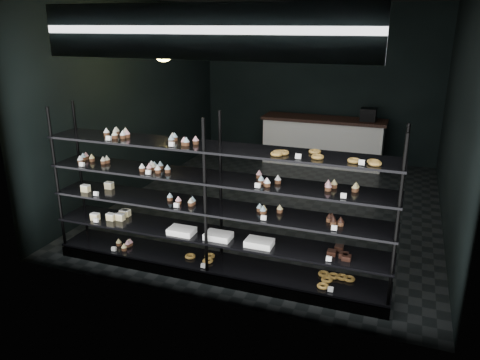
# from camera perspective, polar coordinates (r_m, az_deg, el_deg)

# --- Properties ---
(room) EXTENTS (5.01, 6.01, 3.20)m
(room) POSITION_cam_1_polar(r_m,az_deg,el_deg) (7.30, 4.99, 8.91)
(room) COLOR black
(room) RESTS_ON ground
(display_shelf) EXTENTS (4.00, 0.50, 1.91)m
(display_shelf) POSITION_cam_1_polar(r_m,az_deg,el_deg) (5.38, -3.48, -5.47)
(display_shelf) COLOR black
(display_shelf) RESTS_ON room
(signage) EXTENTS (3.30, 0.05, 0.50)m
(signage) POSITION_cam_1_polar(r_m,az_deg,el_deg) (4.43, -5.19, 17.58)
(signage) COLOR #0D2142
(signage) RESTS_ON room
(pendant_lamp) EXTENTS (0.30, 0.30, 0.88)m
(pendant_lamp) POSITION_cam_1_polar(r_m,az_deg,el_deg) (6.85, -9.34, 15.28)
(pendant_lamp) COLOR black
(pendant_lamp) RESTS_ON room
(service_counter) EXTENTS (2.50, 0.65, 1.23)m
(service_counter) POSITION_cam_1_polar(r_m,az_deg,el_deg) (9.86, 10.12, 4.74)
(service_counter) COLOR silver
(service_counter) RESTS_ON room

